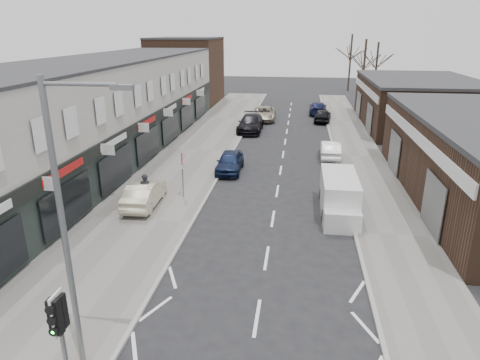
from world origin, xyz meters
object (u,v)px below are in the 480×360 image
(white_van, at_px, (339,196))
(parked_car_left_a, at_px, (230,162))
(parked_car_left_b, at_px, (251,123))
(sedan_on_pavement, at_px, (144,194))
(parked_car_right_a, at_px, (330,149))
(parked_car_left_c, at_px, (264,114))
(warning_sign, at_px, (183,162))
(street_lamp, at_px, (68,218))
(traffic_light, at_px, (59,323))
(pedestrian, at_px, (145,191))
(parked_car_right_c, at_px, (318,108))
(parked_car_right_b, at_px, (323,115))

(white_van, xyz_separation_m, parked_car_left_a, (-6.73, 6.02, -0.24))
(white_van, relative_size, parked_car_left_b, 0.94)
(sedan_on_pavement, bearing_deg, parked_car_right_a, -136.27)
(parked_car_left_c, bearing_deg, warning_sign, -98.12)
(street_lamp, bearing_deg, parked_car_left_b, 87.87)
(street_lamp, distance_m, white_van, 14.87)
(traffic_light, distance_m, white_van, 15.44)
(traffic_light, bearing_deg, parked_car_left_b, 88.18)
(sedan_on_pavement, bearing_deg, traffic_light, 98.62)
(street_lamp, relative_size, parked_car_left_c, 1.59)
(sedan_on_pavement, xyz_separation_m, parked_car_right_a, (10.43, 11.00, -0.14))
(warning_sign, xyz_separation_m, sedan_on_pavement, (-1.77, -1.46, -1.41))
(warning_sign, distance_m, parked_car_right_a, 12.97)
(warning_sign, xyz_separation_m, white_van, (8.49, -0.73, -1.27))
(traffic_light, distance_m, parked_car_left_a, 19.41)
(sedan_on_pavement, bearing_deg, street_lamp, 99.20)
(white_van, height_order, parked_car_left_a, white_van)
(traffic_light, xyz_separation_m, street_lamp, (-0.13, 1.22, 2.20))
(parked_car_left_c, relative_size, parked_car_right_a, 1.27)
(pedestrian, distance_m, parked_car_right_c, 30.74)
(traffic_light, xyz_separation_m, pedestrian, (-2.37, 12.30, -1.36))
(sedan_on_pavement, relative_size, parked_car_right_a, 1.02)
(street_lamp, bearing_deg, white_van, 56.95)
(warning_sign, height_order, parked_car_right_a, warning_sign)
(parked_car_left_a, bearing_deg, sedan_on_pavement, -118.32)
(warning_sign, xyz_separation_m, parked_car_left_a, (1.76, 5.30, -1.52))
(traffic_light, xyz_separation_m, parked_car_right_a, (7.90, 23.55, -1.76))
(traffic_light, distance_m, parked_car_right_a, 24.90)
(warning_sign, relative_size, pedestrian, 1.45)
(warning_sign, relative_size, parked_car_left_c, 0.54)
(warning_sign, xyz_separation_m, parked_car_right_c, (8.32, 27.37, -1.52))
(parked_car_left_a, height_order, parked_car_right_c, parked_car_right_c)
(parked_car_left_c, height_order, parked_car_right_c, parked_car_left_c)
(traffic_light, relative_size, parked_car_right_a, 0.78)
(sedan_on_pavement, height_order, parked_car_right_b, sedan_on_pavement)
(white_van, distance_m, parked_car_left_c, 24.48)
(traffic_light, xyz_separation_m, warning_sign, (-0.76, 14.02, -0.21))
(traffic_light, bearing_deg, parked_car_right_b, 77.93)
(pedestrian, xyz_separation_m, parked_car_right_c, (9.93, 29.09, -0.37))
(pedestrian, bearing_deg, street_lamp, 85.53)
(parked_car_left_c, distance_m, parked_car_right_b, 6.08)
(pedestrian, relative_size, parked_car_right_a, 0.47)
(pedestrian, height_order, parked_car_left_c, pedestrian)
(parked_car_left_c, relative_size, parked_car_right_b, 1.26)
(street_lamp, bearing_deg, sedan_on_pavement, 101.99)
(white_van, relative_size, parked_car_right_a, 1.26)
(parked_car_left_b, bearing_deg, parked_car_left_c, 81.78)
(parked_car_right_a, bearing_deg, traffic_light, 72.49)
(street_lamp, relative_size, parked_car_right_c, 1.69)
(parked_car_left_a, xyz_separation_m, parked_car_right_b, (6.90, 17.65, -0.00))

